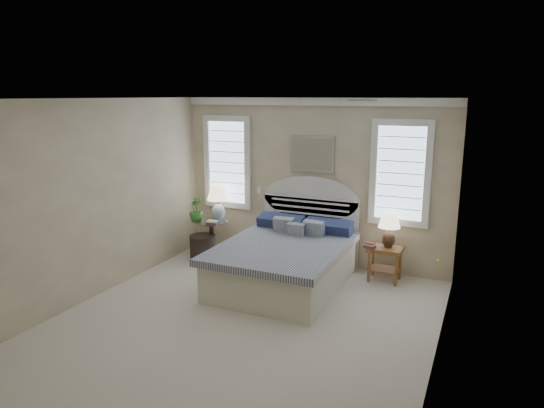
{
  "coord_description": "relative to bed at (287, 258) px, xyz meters",
  "views": [
    {
      "loc": [
        2.6,
        -4.82,
        2.74
      ],
      "look_at": [
        -0.03,
        1.0,
        1.3
      ],
      "focal_mm": 32.0,
      "sensor_mm": 36.0,
      "label": 1
    }
  ],
  "objects": [
    {
      "name": "painting",
      "position": [
        0.0,
        1.0,
        1.43
      ],
      "size": [
        0.74,
        0.04,
        0.58
      ],
      "primitive_type": "cube",
      "color": "silver",
      "rests_on": "wall_back"
    },
    {
      "name": "nightstand_right",
      "position": [
        1.3,
        0.69,
        0.0
      ],
      "size": [
        0.5,
        0.4,
        0.53
      ],
      "color": "#8F5E2E",
      "rests_on": "floor"
    },
    {
      "name": "floor_pot",
      "position": [
        -1.74,
        0.45,
        -0.18
      ],
      "size": [
        0.58,
        0.58,
        0.4
      ],
      "primitive_type": "cylinder",
      "rotation": [
        0.0,
        0.0,
        0.4
      ],
      "color": "black",
      "rests_on": "floor"
    },
    {
      "name": "wall_right",
      "position": [
        2.25,
        -1.46,
        0.96
      ],
      "size": [
        0.02,
        5.0,
        2.7
      ],
      "primitive_type": "cube",
      "color": "tan",
      "rests_on": "floor"
    },
    {
      "name": "books_right",
      "position": [
        1.1,
        0.54,
        0.18
      ],
      "size": [
        0.19,
        0.17,
        0.09
      ],
      "rotation": [
        0.0,
        0.0,
        -0.4
      ],
      "color": "maroon",
      "rests_on": "nightstand_right"
    },
    {
      "name": "lamp_left",
      "position": [
        -1.59,
        0.73,
        0.62
      ],
      "size": [
        0.47,
        0.47,
        0.61
      ],
      "rotation": [
        0.0,
        0.0,
        -0.28
      ],
      "color": "white",
      "rests_on": "side_table_left"
    },
    {
      "name": "hvac_vent",
      "position": [
        1.2,
        -0.66,
        2.29
      ],
      "size": [
        0.3,
        0.2,
        0.02
      ],
      "primitive_type": "cube",
      "color": "#B2B2B2",
      "rests_on": "ceiling"
    },
    {
      "name": "bed",
      "position": [
        0.0,
        0.0,
        0.0
      ],
      "size": [
        1.72,
        2.28,
        1.47
      ],
      "color": "beige",
      "rests_on": "floor"
    },
    {
      "name": "lamp_right",
      "position": [
        1.33,
        0.71,
        0.47
      ],
      "size": [
        0.42,
        0.42,
        0.53
      ],
      "rotation": [
        0.0,
        0.0,
        -0.36
      ],
      "color": "black",
      "rests_on": "nightstand_right"
    },
    {
      "name": "window_right",
      "position": [
        1.4,
        1.02,
        1.21
      ],
      "size": [
        0.9,
        0.06,
        1.6
      ],
      "primitive_type": "cube",
      "color": "#C8E3FE",
      "rests_on": "wall_back"
    },
    {
      "name": "crown_molding",
      "position": [
        0.0,
        1.0,
        2.25
      ],
      "size": [
        4.5,
        0.08,
        0.12
      ],
      "primitive_type": "cube",
      "color": "white",
      "rests_on": "wall_back"
    },
    {
      "name": "closet_door",
      "position": [
        2.23,
        -0.26,
        0.81
      ],
      "size": [
        0.02,
        1.8,
        2.4
      ],
      "primitive_type": "cube",
      "color": "silver",
      "rests_on": "floor"
    },
    {
      "name": "potted_plant",
      "position": [
        -1.87,
        0.47,
        0.45
      ],
      "size": [
        0.28,
        0.28,
        0.41
      ],
      "primitive_type": "imported",
      "rotation": [
        0.0,
        0.0,
        -0.25
      ],
      "color": "#306A2A",
      "rests_on": "side_table_left"
    },
    {
      "name": "window_left",
      "position": [
        -1.55,
        1.02,
        1.21
      ],
      "size": [
        0.9,
        0.06,
        1.6
      ],
      "primitive_type": "cube",
      "color": "#C8E3FE",
      "rests_on": "wall_back"
    },
    {
      "name": "side_table_left",
      "position": [
        -1.65,
        0.59,
        0.0
      ],
      "size": [
        0.56,
        0.56,
        0.63
      ],
      "color": "black",
      "rests_on": "floor"
    },
    {
      "name": "wall_back",
      "position": [
        0.0,
        1.04,
        0.96
      ],
      "size": [
        4.5,
        0.02,
        2.7
      ],
      "primitive_type": "cube",
      "color": "tan",
      "rests_on": "floor"
    },
    {
      "name": "floor",
      "position": [
        0.0,
        -1.46,
        -0.39
      ],
      "size": [
        4.5,
        5.0,
        0.01
      ],
      "primitive_type": "cube",
      "color": "beige",
      "rests_on": "ground"
    },
    {
      "name": "wall_left",
      "position": [
        -2.25,
        -1.46,
        0.96
      ],
      "size": [
        0.02,
        5.0,
        2.7
      ],
      "primitive_type": "cube",
      "color": "tan",
      "rests_on": "floor"
    },
    {
      "name": "switch_plate",
      "position": [
        -0.95,
        1.03,
        0.76
      ],
      "size": [
        0.08,
        0.01,
        0.12
      ],
      "primitive_type": "cube",
      "color": "white",
      "rests_on": "wall_back"
    },
    {
      "name": "books_left",
      "position": [
        -1.5,
        0.38,
        0.28
      ],
      "size": [
        0.19,
        0.14,
        0.08
      ],
      "rotation": [
        0.0,
        0.0,
        0.05
      ],
      "color": "maroon",
      "rests_on": "side_table_left"
    },
    {
      "name": "ceiling",
      "position": [
        0.0,
        -1.46,
        2.31
      ],
      "size": [
        4.5,
        5.0,
        0.01
      ],
      "primitive_type": "cube",
      "color": "white",
      "rests_on": "wall_back"
    }
  ]
}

